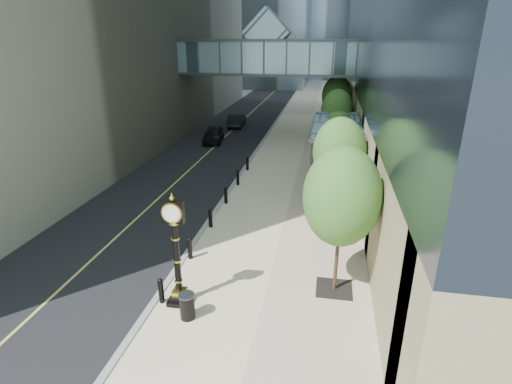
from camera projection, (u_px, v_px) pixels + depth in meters
The scene contains 13 objects.
ground at pixel (226, 330), 13.50m from camera, with size 320.00×320.00×0.00m, color gray.
road at pixel (250, 114), 51.32m from camera, with size 8.00×180.00×0.02m, color black.
sidewalk at pixel (313, 116), 49.98m from camera, with size 8.00×180.00×0.06m, color beige.
curb at pixel (281, 114), 50.64m from camera, with size 0.25×180.00×0.07m, color gray.
skywalk at pixel (267, 55), 36.85m from camera, with size 17.00×4.20×5.80m.
entrance_canopy at pixel (337, 126), 24.22m from camera, with size 3.00×8.00×4.38m.
bollard_row at pixel (219, 207), 22.01m from camera, with size 0.20×16.20×0.90m.
street_trees at pixel (338, 126), 26.17m from camera, with size 2.83×28.82×5.83m.
street_clock at pixel (177, 259), 14.18m from camera, with size 0.81×0.81×4.25m.
trash_bin at pixel (187, 307), 13.86m from camera, with size 0.52×0.52×0.90m, color black.
pedestrian at pixel (320, 191), 22.90m from camera, with size 0.68×0.45×1.87m, color #ADA59E.
car_near at pixel (213, 135), 37.27m from camera, with size 1.67×4.14×1.41m, color black.
car_far at pixel (237, 120), 43.78m from camera, with size 1.48×4.24×1.40m, color black.
Camera 1 is at (2.95, -10.51, 9.28)m, focal length 28.00 mm.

